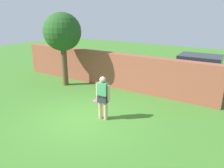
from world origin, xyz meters
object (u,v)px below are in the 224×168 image
person (103,96)px  car (199,72)px  frisbee_pink (96,101)px  tree (62,33)px

person → car: 5.84m
person → frisbee_pink: person is taller
frisbee_pink → car: bearing=51.1°
tree → person: 4.91m
tree → car: (6.11, 3.24, -1.90)m
person → tree: bearing=-35.0°
tree → car: tree is taller
frisbee_pink → tree: bearing=160.8°
tree → car: 7.17m
car → frisbee_pink: (-3.38, -4.19, -0.85)m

